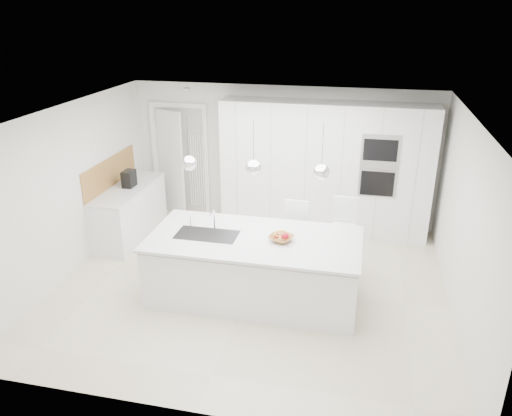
% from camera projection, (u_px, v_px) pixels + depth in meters
% --- Properties ---
extents(floor, '(5.50, 5.50, 0.00)m').
position_uv_depth(floor, '(252.00, 285.00, 7.26)').
color(floor, beige).
rests_on(floor, ground).
extents(wall_back, '(5.50, 0.00, 5.50)m').
position_uv_depth(wall_back, '(282.00, 155.00, 9.04)').
color(wall_back, silver).
rests_on(wall_back, ground).
extents(wall_left, '(0.00, 5.00, 5.00)m').
position_uv_depth(wall_left, '(69.00, 191.00, 7.34)').
color(wall_left, silver).
rests_on(wall_left, ground).
extents(ceiling, '(5.50, 5.50, 0.00)m').
position_uv_depth(ceiling, '(251.00, 115.00, 6.31)').
color(ceiling, white).
rests_on(ceiling, wall_back).
extents(tall_cabinets, '(3.60, 0.60, 2.30)m').
position_uv_depth(tall_cabinets, '(325.00, 169.00, 8.65)').
color(tall_cabinets, white).
rests_on(tall_cabinets, floor).
extents(oven_stack, '(0.62, 0.04, 1.05)m').
position_uv_depth(oven_stack, '(379.00, 166.00, 8.12)').
color(oven_stack, '#A5A5A8').
rests_on(oven_stack, tall_cabinets).
extents(doorway_frame, '(1.11, 0.08, 2.13)m').
position_uv_depth(doorway_frame, '(181.00, 161.00, 9.49)').
color(doorway_frame, white).
rests_on(doorway_frame, floor).
extents(hallway_door, '(0.76, 0.38, 2.00)m').
position_uv_depth(hallway_door, '(167.00, 162.00, 9.50)').
color(hallway_door, white).
rests_on(hallway_door, floor).
extents(radiator, '(0.32, 0.04, 1.40)m').
position_uv_depth(radiator, '(197.00, 171.00, 9.49)').
color(radiator, white).
rests_on(radiator, floor).
extents(left_base_cabinets, '(0.60, 1.80, 0.86)m').
position_uv_depth(left_base_cabinets, '(130.00, 213.00, 8.67)').
color(left_base_cabinets, white).
rests_on(left_base_cabinets, floor).
extents(left_worktop, '(0.62, 1.82, 0.04)m').
position_uv_depth(left_worktop, '(127.00, 189.00, 8.50)').
color(left_worktop, silver).
rests_on(left_worktop, left_base_cabinets).
extents(oak_backsplash, '(0.02, 1.80, 0.50)m').
position_uv_depth(oak_backsplash, '(110.00, 172.00, 8.46)').
color(oak_backsplash, '#AD7C40').
rests_on(oak_backsplash, wall_left).
extents(island_base, '(2.80, 1.20, 0.86)m').
position_uv_depth(island_base, '(254.00, 270.00, 6.81)').
color(island_base, white).
rests_on(island_base, floor).
extents(island_worktop, '(2.84, 1.40, 0.04)m').
position_uv_depth(island_worktop, '(254.00, 239.00, 6.68)').
color(island_worktop, silver).
rests_on(island_worktop, island_base).
extents(island_sink, '(0.84, 0.44, 0.18)m').
position_uv_depth(island_sink, '(207.00, 240.00, 6.79)').
color(island_sink, '#3F3F42').
rests_on(island_sink, island_worktop).
extents(island_tap, '(0.02, 0.02, 0.30)m').
position_uv_depth(island_tap, '(214.00, 219.00, 6.87)').
color(island_tap, white).
rests_on(island_tap, island_worktop).
extents(pendant_left, '(0.20, 0.20, 0.20)m').
position_uv_depth(pendant_left, '(189.00, 163.00, 6.42)').
color(pendant_left, white).
rests_on(pendant_left, ceiling).
extents(pendant_mid, '(0.20, 0.20, 0.20)m').
position_uv_depth(pendant_mid, '(253.00, 167.00, 6.25)').
color(pendant_mid, white).
rests_on(pendant_mid, ceiling).
extents(pendant_right, '(0.20, 0.20, 0.20)m').
position_uv_depth(pendant_right, '(321.00, 172.00, 6.08)').
color(pendant_right, white).
rests_on(pendant_right, ceiling).
extents(fruit_bowl, '(0.40, 0.40, 0.08)m').
position_uv_depth(fruit_bowl, '(281.00, 238.00, 6.56)').
color(fruit_bowl, '#AD7C40').
rests_on(fruit_bowl, island_worktop).
extents(espresso_machine, '(0.17, 0.27, 0.28)m').
position_uv_depth(espresso_machine, '(129.00, 179.00, 8.49)').
color(espresso_machine, black).
rests_on(espresso_machine, left_worktop).
extents(bar_stool_left, '(0.39, 0.53, 1.13)m').
position_uv_depth(bar_stool_left, '(294.00, 240.00, 7.38)').
color(bar_stool_left, white).
rests_on(bar_stool_left, floor).
extents(bar_stool_right, '(0.39, 0.54, 1.17)m').
position_uv_depth(bar_stool_right, '(343.00, 237.00, 7.41)').
color(bar_stool_right, white).
rests_on(bar_stool_right, floor).
extents(apple_a, '(0.07, 0.07, 0.07)m').
position_uv_depth(apple_a, '(286.00, 235.00, 6.58)').
color(apple_a, '#A41123').
rests_on(apple_a, fruit_bowl).
extents(apple_b, '(0.08, 0.08, 0.08)m').
position_uv_depth(apple_b, '(284.00, 236.00, 6.55)').
color(apple_b, '#A41123').
rests_on(apple_b, fruit_bowl).
extents(apple_c, '(0.07, 0.07, 0.07)m').
position_uv_depth(apple_c, '(277.00, 236.00, 6.57)').
color(apple_c, '#A41123').
rests_on(apple_c, fruit_bowl).
extents(apple_extra_3, '(0.09, 0.09, 0.09)m').
position_uv_depth(apple_extra_3, '(286.00, 236.00, 6.55)').
color(apple_extra_3, '#A41123').
rests_on(apple_extra_3, fruit_bowl).
extents(banana_bunch, '(0.21, 0.16, 0.19)m').
position_uv_depth(banana_bunch, '(281.00, 234.00, 6.54)').
color(banana_bunch, yellow).
rests_on(banana_bunch, fruit_bowl).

